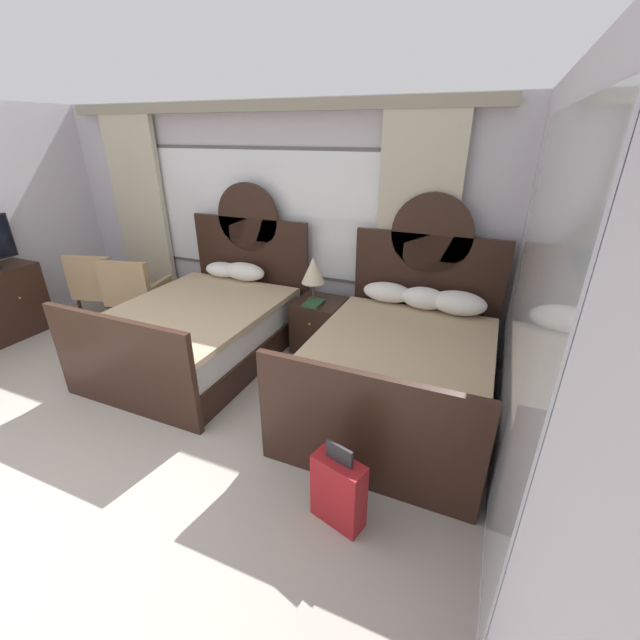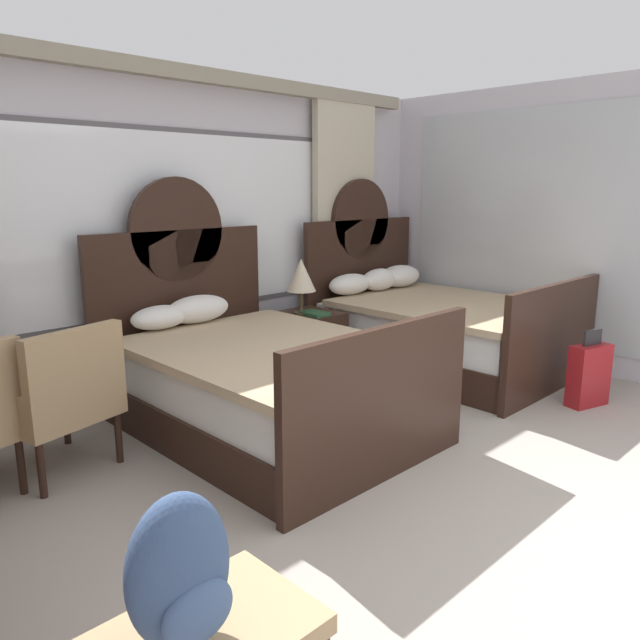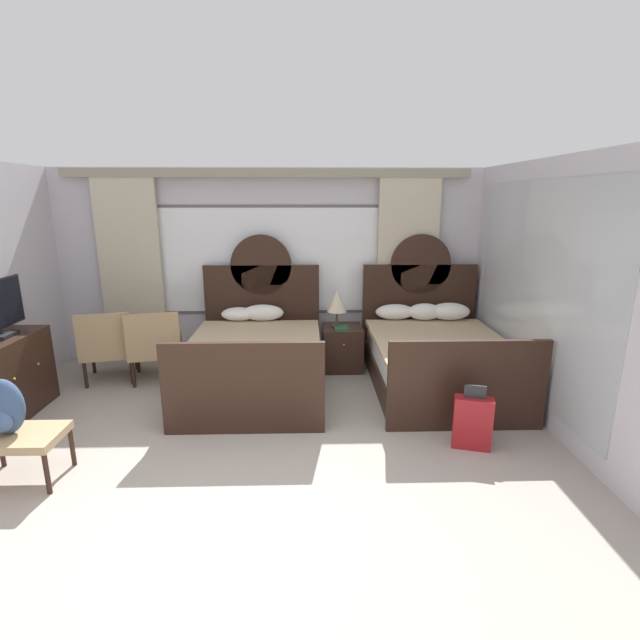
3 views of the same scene
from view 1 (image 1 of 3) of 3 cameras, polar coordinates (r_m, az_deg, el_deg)
name	(u,v)px [view 1 (image 1 of 3)]	position (r m, az deg, el deg)	size (l,w,h in m)	color
wall_back_window	(263,216)	(5.37, -7.86, 14.13)	(5.94, 0.22, 2.70)	silver
wall_right_mirror	(532,326)	(2.65, 27.39, -0.72)	(0.08, 4.24, 2.70)	silver
bed_near_window	(205,325)	(4.80, -15.73, -0.70)	(1.61, 2.24, 1.81)	black
bed_near_mirror	(401,365)	(3.92, 11.21, -6.08)	(1.61, 2.24, 1.81)	black
nightstand_between_beds	(319,325)	(4.81, -0.08, -0.67)	(0.53, 0.56, 0.60)	black
table_lamp_on_nightstand	(313,271)	(4.61, -0.96, 6.85)	(0.27, 0.27, 0.51)	brown
book_on_nightstand	(314,303)	(4.61, -0.88, 2.39)	(0.18, 0.26, 0.03)	#285133
armchair_by_window_left	(136,290)	(5.82, -24.21, 3.77)	(0.77, 0.77, 0.93)	tan
armchair_by_window_centre	(102,284)	(6.26, -27.96, 4.40)	(0.77, 0.77, 0.93)	tan
suitcase_on_floor	(338,491)	(2.87, 2.57, -22.62)	(0.38, 0.24, 0.63)	maroon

